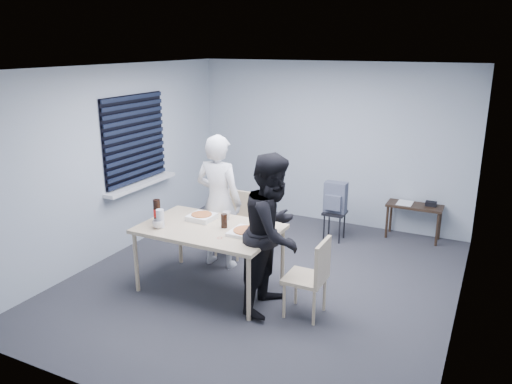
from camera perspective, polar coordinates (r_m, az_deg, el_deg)
The scene contains 19 objects.
room at distance 7.36m, azimuth -13.46°, elevation 5.07°, with size 5.00×5.00×5.00m.
dining_table at distance 5.92m, azimuth -5.34°, elevation -4.55°, with size 1.62×1.02×0.79m.
chair_far at distance 6.98m, azimuth -2.42°, elevation -3.01°, with size 0.42×0.42×0.89m.
chair_right at distance 5.42m, azimuth 6.52°, elevation -9.17°, with size 0.42×0.42×0.89m.
person_white at distance 6.50m, azimuth -4.27°, elevation -1.10°, with size 0.65×0.42×1.77m, color silver.
person_black at distance 5.44m, azimuth 1.98°, elevation -4.68°, with size 0.86×0.47×1.77m, color black.
side_table at distance 7.86m, azimuth 17.65°, elevation -1.97°, with size 0.81×0.36×0.54m.
stool at distance 7.58m, azimuth 8.96°, elevation -3.02°, with size 0.32×0.32×0.45m.
backpack at distance 7.46m, azimuth 9.05°, elevation -0.65°, with size 0.33×0.24×0.46m.
pizza_box_a at distance 6.14m, azimuth -6.23°, elevation -2.85°, with size 0.30×0.30×0.07m.
pizza_box_b at distance 5.66m, azimuth -1.09°, elevation -4.58°, with size 0.36×0.36×0.05m.
mug_a at distance 5.94m, azimuth -11.15°, elevation -3.62°, with size 0.12×0.12×0.10m, color silver.
mug_b at distance 6.13m, azimuth -3.38°, elevation -2.68°, with size 0.10×0.10×0.09m, color silver.
cola_glass at distance 5.84m, azimuth -3.67°, elevation -3.31°, with size 0.08×0.08×0.17m, color black.
soda_bottle at distance 6.10m, azimuth -11.24°, elevation -2.19°, with size 0.09×0.09×0.28m.
plastic_cups at distance 5.94m, azimuth -10.88°, elevation -2.99°, with size 0.09×0.09×0.22m, color silver.
rubber_band at distance 5.57m, azimuth -4.17°, elevation -5.26°, with size 0.06×0.06×0.00m, color red.
papers at distance 7.87m, azimuth 16.65°, elevation -1.20°, with size 0.22×0.30×0.01m, color white.
black_box at distance 7.84m, azimuth 19.36°, elevation -1.28°, with size 0.16×0.11×0.07m, color black.
Camera 1 is at (2.44, -5.13, 2.87)m, focal length 35.00 mm.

